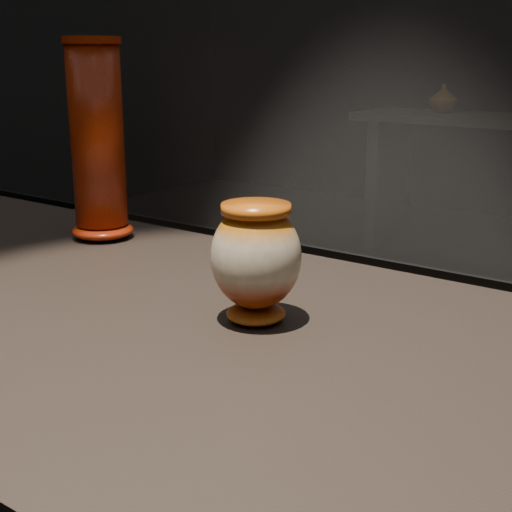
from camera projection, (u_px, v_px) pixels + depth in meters
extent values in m
cube|color=black|center=(144.00, 326.00, 1.04)|extent=(2.00, 0.80, 0.05)
ellipsoid|color=maroon|center=(256.00, 313.00, 0.99)|extent=(0.11, 0.11, 0.02)
ellipsoid|color=beige|center=(256.00, 257.00, 0.97)|extent=(0.16, 0.16, 0.15)
cylinder|color=#C86F12|center=(256.00, 209.00, 0.95)|extent=(0.12, 0.12, 0.01)
ellipsoid|color=#BB2D0C|center=(103.00, 230.00, 1.44)|extent=(0.16, 0.16, 0.03)
cylinder|color=#BB2D0C|center=(97.00, 137.00, 1.39)|extent=(0.13, 0.13, 0.35)
cylinder|color=#BB2D0C|center=(91.00, 40.00, 1.34)|extent=(0.14, 0.14, 0.01)
cube|color=black|center=(388.00, 182.00, 4.80)|extent=(0.08, 0.50, 0.85)
imported|color=brown|center=(443.00, 98.00, 4.47)|extent=(0.24, 0.24, 0.18)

